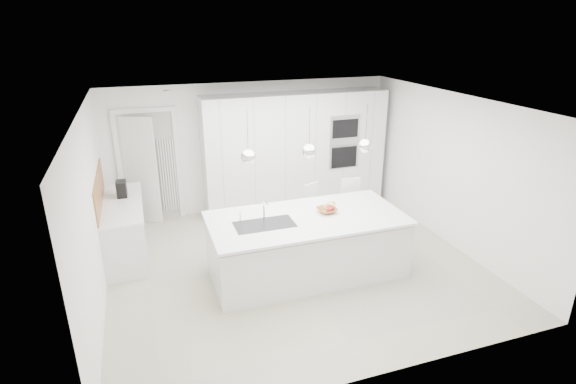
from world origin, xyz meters
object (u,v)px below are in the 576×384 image
object	(u,v)px
island_base	(307,247)
fruit_bowl	(327,210)
bar_stool_left	(313,214)
bar_stool_right	(353,211)
espresso_machine	(122,189)

from	to	relation	value
island_base	fruit_bowl	bearing A→B (deg)	17.61
island_base	fruit_bowl	size ratio (longest dim) A/B	9.73
fruit_bowl	island_base	bearing A→B (deg)	-162.39
bar_stool_left	bar_stool_right	distance (m)	0.68
espresso_machine	island_base	bearing A→B (deg)	-33.43
espresso_machine	bar_stool_left	bearing A→B (deg)	-12.96
island_base	fruit_bowl	distance (m)	0.62
island_base	bar_stool_right	world-z (taller)	bar_stool_right
island_base	fruit_bowl	world-z (taller)	fruit_bowl
fruit_bowl	bar_stool_right	size ratio (longest dim) A/B	0.27
bar_stool_right	espresso_machine	bearing A→B (deg)	168.41
espresso_machine	bar_stool_left	size ratio (longest dim) A/B	0.26
bar_stool_right	fruit_bowl	bearing A→B (deg)	-135.61
bar_stool_right	bar_stool_left	bearing A→B (deg)	168.38
bar_stool_right	island_base	bearing A→B (deg)	-141.50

